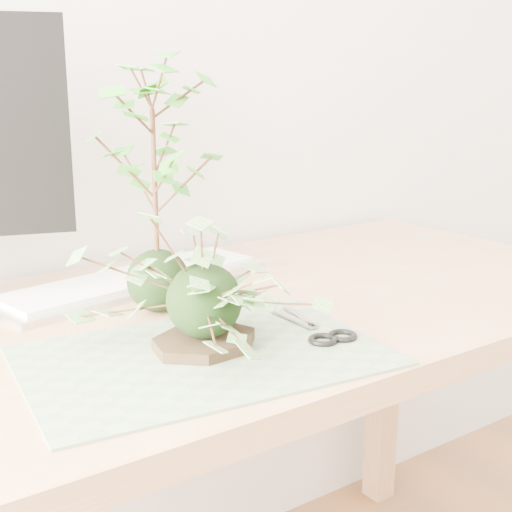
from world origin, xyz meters
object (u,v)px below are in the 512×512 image
Objects in this scene: desk at (185,367)px; keyboard at (134,281)px; ivy_kokedama at (204,266)px; maple_kokedama at (153,125)px.

desk is 0.21m from keyboard.
ivy_kokedama is 0.35m from keyboard.
maple_kokedama reaches higher than keyboard.
maple_kokedama is at bearing 122.91° from desk.
desk is 3.94× the size of maple_kokedama.
keyboard reaches higher than desk.
keyboard is (0.05, 0.33, -0.11)m from ivy_kokedama.
maple_kokedama is 0.78× the size of keyboard.
maple_kokedama reaches higher than desk.
maple_kokedama is at bearing 81.66° from ivy_kokedama.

